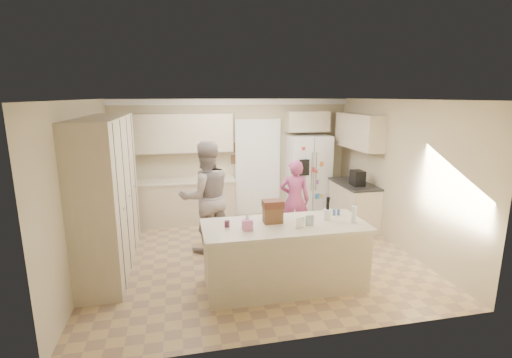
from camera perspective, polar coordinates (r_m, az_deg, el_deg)
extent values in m
cube|color=tan|center=(6.47, -0.22, -11.68)|extent=(5.20, 4.60, 0.02)
cube|color=white|center=(5.89, -0.24, 12.22)|extent=(5.20, 4.60, 0.02)
cube|color=#C3B48E|center=(8.28, -3.53, 3.22)|extent=(5.20, 0.02, 2.60)
cube|color=#C3B48E|center=(3.90, 6.82, -7.75)|extent=(5.20, 0.02, 2.60)
cube|color=#C3B48E|center=(6.09, -25.06, -1.42)|extent=(0.02, 4.60, 2.60)
cube|color=#C3B48E|center=(7.05, 21.02, 0.72)|extent=(0.02, 4.60, 2.60)
cube|color=white|center=(8.12, -3.59, 11.76)|extent=(5.20, 0.08, 0.12)
cube|color=beige|center=(6.24, -21.79, -1.98)|extent=(0.60, 2.60, 2.35)
cube|color=beige|center=(8.08, -11.22, -3.51)|extent=(2.20, 0.60, 0.88)
cube|color=#C0B19D|center=(7.95, -11.36, -0.34)|extent=(2.24, 0.63, 0.04)
cube|color=beige|center=(7.93, -11.69, 6.94)|extent=(2.20, 0.35, 0.80)
cube|color=black|center=(8.39, 0.25, 1.64)|extent=(0.90, 0.06, 2.10)
cube|color=white|center=(8.36, 0.30, 1.59)|extent=(1.02, 0.03, 2.22)
cube|color=brown|center=(8.20, -3.37, 4.90)|extent=(0.15, 0.02, 0.20)
cube|color=brown|center=(8.24, -3.34, 3.04)|extent=(0.15, 0.02, 0.20)
cube|color=white|center=(8.50, 7.98, 0.62)|extent=(0.91, 0.71, 1.80)
cube|color=gray|center=(8.17, 8.82, 0.11)|extent=(0.02, 0.02, 1.78)
cube|color=black|center=(8.04, 7.44, 1.76)|extent=(0.22, 0.03, 0.35)
cylinder|color=silver|center=(8.11, 8.56, 1.10)|extent=(0.02, 0.02, 0.85)
cylinder|color=silver|center=(8.14, 9.22, 1.13)|extent=(0.02, 0.02, 0.85)
cube|color=beige|center=(8.41, 7.91, 8.76)|extent=(0.95, 0.35, 0.45)
cube|color=beige|center=(7.94, 14.75, -3.97)|extent=(0.60, 1.20, 0.88)
cube|color=#2D2B28|center=(7.82, 14.87, -0.74)|extent=(0.63, 1.24, 0.04)
cube|color=beige|center=(7.89, 15.53, 7.08)|extent=(0.35, 1.50, 0.70)
cube|color=black|center=(7.59, 15.35, 0.15)|extent=(0.22, 0.28, 0.30)
cube|color=beige|center=(5.35, 4.39, -11.82)|extent=(2.20, 0.90, 0.88)
cube|color=#C0B19D|center=(5.18, 4.48, -7.19)|extent=(2.28, 0.96, 0.05)
cylinder|color=white|center=(5.40, 11.00, -5.41)|extent=(0.13, 0.13, 0.15)
cube|color=pink|center=(4.93, -1.35, -7.01)|extent=(0.13, 0.13, 0.14)
cone|color=white|center=(4.90, -1.36, -5.80)|extent=(0.08, 0.08, 0.08)
cube|color=brown|center=(5.19, 2.59, -5.55)|extent=(0.26, 0.18, 0.22)
cube|color=#592D1E|center=(5.14, 2.61, -3.85)|extent=(0.28, 0.20, 0.10)
cylinder|color=#59263F|center=(5.04, -4.48, -6.90)|extent=(0.07, 0.07, 0.09)
cube|color=white|center=(5.01, 6.81, -6.67)|extent=(0.12, 0.06, 0.16)
cube|color=silver|center=(5.10, 8.23, -6.34)|extent=(0.12, 0.05, 0.16)
cylinder|color=silver|center=(5.34, 14.83, -5.32)|extent=(0.07, 0.07, 0.24)
cylinder|color=#4B69A7|center=(5.63, 11.91, -5.04)|extent=(0.05, 0.05, 0.09)
cylinder|color=#4B69A7|center=(5.66, 12.56, -4.99)|extent=(0.05, 0.05, 0.09)
imported|color=#989490|center=(6.41, -7.69, -2.74)|extent=(1.07, 0.91, 1.93)
imported|color=#AD4B8F|center=(6.96, 5.96, -3.21)|extent=(0.64, 0.51, 1.52)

